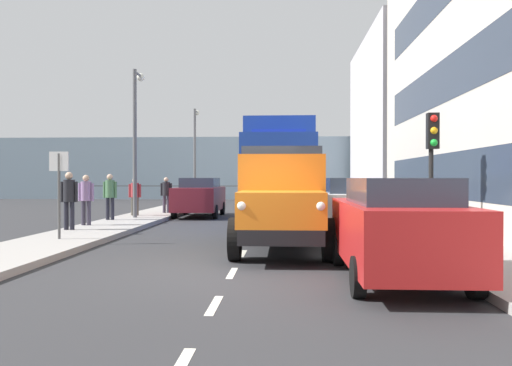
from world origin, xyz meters
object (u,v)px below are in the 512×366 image
Objects in this scene: pedestrian_couple_a at (69,196)px; street_sign at (59,179)px; car_teal_kerbside_3 at (322,194)px; pedestrian_by_lamp at (135,194)px; car_maroon_oppositeside_0 at (200,196)px; pedestrian_in_dark_coat at (166,192)px; traffic_light_near at (432,148)px; truck_vintage_orange at (282,201)px; pedestrian_near_railing at (86,196)px; pedestrian_strolling at (110,193)px; lamp_post_promenade at (136,128)px; car_red_kerbside_near at (396,227)px; car_white_kerbside_1 at (350,206)px; lamp_post_far at (195,146)px; lorry_cargo_blue at (280,169)px; car_navy_kerbside_2 at (332,198)px.

pedestrian_couple_a is 2.50m from street_sign.
car_teal_kerbside_3 is 9.72m from pedestrian_by_lamp.
pedestrian_in_dark_coat reaches higher than car_maroon_oppositeside_0.
traffic_light_near is 1.42× the size of street_sign.
car_maroon_oppositeside_0 reaches higher than pedestrian_by_lamp.
truck_vintage_orange is at bearing 152.18° from pedestrian_couple_a.
pedestrian_by_lamp is (-0.33, -4.54, -0.07)m from pedestrian_near_railing.
lamp_post_promenade is (-0.60, -1.39, 2.54)m from pedestrian_strolling.
car_red_kerbside_near is 6.36m from car_white_kerbside_1.
pedestrian_near_railing is 16.39m from lamp_post_far.
street_sign is (5.61, 6.71, -0.39)m from lorry_cargo_blue.
pedestrian_couple_a is 0.78× the size of street_sign.
car_red_kerbside_near is 0.75× the size of lamp_post_far.
pedestrian_strolling is at bearing 12.01° from car_navy_kerbside_2.
car_red_kerbside_near and car_maroon_oppositeside_0 have the same top height.
pedestrian_by_lamp is (-0.28, -2.30, -0.09)m from pedestrian_strolling.
traffic_light_near is (-9.98, 8.21, 1.41)m from pedestrian_by_lamp.
car_red_kerbside_near is 2.60× the size of pedestrian_strolling.
car_white_kerbside_1 is at bearing -90.00° from car_red_kerbside_near.
traffic_light_near is (-9.04, 9.94, 1.39)m from pedestrian_in_dark_coat.
lamp_post_far is (7.59, -17.96, 2.85)m from car_white_kerbside_1.
pedestrian_strolling is at bearing 54.08° from car_maroon_oppositeside_0.
car_red_kerbside_near is 0.76× the size of lamp_post_promenade.
pedestrian_near_railing is at bearing 49.26° from car_teal_kerbside_3.
car_maroon_oppositeside_0 is 2.46× the size of pedestrian_strolling.
lamp_post_promenade is (5.88, -8.59, 2.52)m from truck_vintage_orange.
pedestrian_strolling is at bearing 86.57° from lamp_post_far.
lorry_cargo_blue reaches higher than car_teal_kerbside_3.
pedestrian_near_railing is 4.50m from lamp_post_promenade.
street_sign reaches higher than pedestrian_couple_a.
car_maroon_oppositeside_0 is (5.66, -2.03, 0.00)m from car_navy_kerbside_2.
street_sign reaches higher than car_maroon_oppositeside_0.
car_maroon_oppositeside_0 is (5.66, 3.78, 0.00)m from car_teal_kerbside_3.
pedestrian_in_dark_coat is at bearing 92.19° from lamp_post_far.
lorry_cargo_blue is 1.84× the size of car_red_kerbside_near.
car_navy_kerbside_2 is 11.07m from street_sign.
car_white_kerbside_1 is 1.05× the size of car_maroon_oppositeside_0.
pedestrian_couple_a is 5.80m from lamp_post_promenade.
lamp_post_promenade is (7.83, -5.43, 2.81)m from car_white_kerbside_1.
pedestrian_in_dark_coat is (-1.21, -4.03, -0.08)m from pedestrian_strolling.
car_navy_kerbside_2 is at bearing -134.08° from street_sign.
pedestrian_near_railing reaches higher than car_teal_kerbside_3.
truck_vintage_orange is 1.47× the size of car_teal_kerbside_3.
pedestrian_near_railing is 0.28× the size of lamp_post_promenade.
car_navy_kerbside_2 is 1.89× the size of street_sign.
car_red_kerbside_near is 1.00× the size of car_white_kerbside_1.
street_sign is (-0.72, 2.34, 0.50)m from pedestrian_couple_a.
lorry_cargo_blue is at bearing 73.57° from car_teal_kerbside_3.
truck_vintage_orange is at bearing 104.96° from lamp_post_far.
pedestrian_couple_a reaches higher than pedestrian_strolling.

